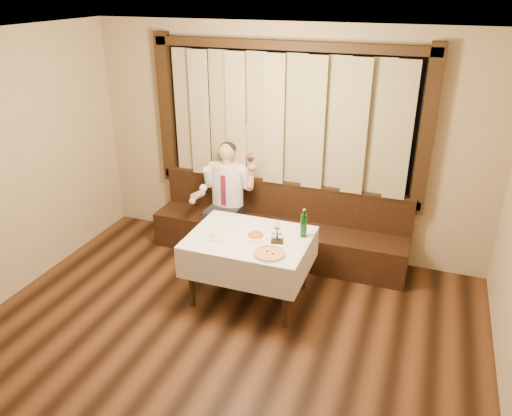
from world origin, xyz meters
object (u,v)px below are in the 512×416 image
(green_bottle, at_px, (304,225))
(seated_man, at_px, (226,190))
(dining_table, at_px, (250,245))
(cruet_caddy, at_px, (277,239))
(pizza, at_px, (269,254))
(pasta_red, at_px, (256,234))
(pasta_cream, at_px, (216,234))
(banquette, at_px, (278,232))

(green_bottle, relative_size, seated_man, 0.22)
(dining_table, height_order, cruet_caddy, cruet_caddy)
(seated_man, bearing_deg, pizza, -51.17)
(cruet_caddy, bearing_deg, pizza, -100.81)
(cruet_caddy, relative_size, seated_man, 0.09)
(green_bottle, distance_m, seated_man, 1.41)
(green_bottle, height_order, seated_man, seated_man)
(pasta_red, height_order, pasta_cream, pasta_red)
(dining_table, relative_size, green_bottle, 4.03)
(banquette, xyz_separation_m, pasta_cream, (-0.33, -1.14, 0.48))
(banquette, bearing_deg, dining_table, -90.00)
(pasta_red, bearing_deg, pasta_cream, -160.96)
(banquette, height_order, pasta_cream, banquette)
(banquette, distance_m, pizza, 1.43)
(pasta_red, relative_size, green_bottle, 0.86)
(banquette, relative_size, green_bottle, 10.16)
(seated_man, bearing_deg, pasta_cream, -72.14)
(dining_table, bearing_deg, seated_man, 125.69)
(pasta_cream, relative_size, cruet_caddy, 1.86)
(seated_man, bearing_deg, cruet_caddy, -44.53)
(banquette, distance_m, green_bottle, 1.14)
(green_bottle, xyz_separation_m, cruet_caddy, (-0.21, -0.23, -0.09))
(dining_table, relative_size, pizza, 3.86)
(dining_table, xyz_separation_m, cruet_caddy, (0.32, -0.04, 0.15))
(pasta_red, relative_size, seated_man, 0.19)
(green_bottle, bearing_deg, pizza, -113.15)
(cruet_caddy, distance_m, seated_man, 1.38)
(pasta_cream, bearing_deg, seated_man, 107.86)
(pizza, relative_size, pasta_cream, 1.35)
(dining_table, xyz_separation_m, pizza, (0.32, -0.30, 0.12))
(pizza, distance_m, pasta_red, 0.41)
(pizza, relative_size, seated_man, 0.23)
(green_bottle, bearing_deg, dining_table, -159.95)
(banquette, relative_size, pizza, 9.72)
(dining_table, xyz_separation_m, green_bottle, (0.53, 0.19, 0.24))
(dining_table, bearing_deg, banquette, 90.00)
(pasta_red, height_order, seated_man, seated_man)
(dining_table, distance_m, pizza, 0.45)
(pasta_red, relative_size, cruet_caddy, 2.07)
(cruet_caddy, bearing_deg, seated_man, 123.68)
(banquette, bearing_deg, green_bottle, -57.44)
(seated_man, bearing_deg, green_bottle, -31.66)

